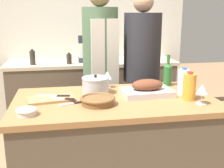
% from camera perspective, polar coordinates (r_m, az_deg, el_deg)
% --- Properties ---
extents(kitchen_island, '(1.47, 0.82, 0.90)m').
position_cam_1_polar(kitchen_island, '(2.24, 0.56, -14.04)').
color(kitchen_island, brown).
rests_on(kitchen_island, ground_plane).
extents(back_counter, '(2.13, 0.60, 0.92)m').
position_cam_1_polar(back_counter, '(3.70, -3.96, -2.32)').
color(back_counter, brown).
rests_on(back_counter, ground_plane).
extents(back_wall, '(2.63, 0.10, 2.55)m').
position_cam_1_polar(back_wall, '(3.90, -4.73, 10.74)').
color(back_wall, silver).
rests_on(back_wall, ground_plane).
extents(roasting_pan, '(0.39, 0.26, 0.12)m').
position_cam_1_polar(roasting_pan, '(2.16, 7.15, -1.03)').
color(roasting_pan, '#BCBCC1').
rests_on(roasting_pan, kitchen_island).
extents(wicker_basket, '(0.24, 0.24, 0.06)m').
position_cam_1_polar(wicker_basket, '(1.93, -2.93, -3.30)').
color(wicker_basket, brown).
rests_on(wicker_basket, kitchen_island).
extents(cutting_board, '(0.35, 0.23, 0.02)m').
position_cam_1_polar(cutting_board, '(2.07, -12.27, -3.02)').
color(cutting_board, '#AD7F51').
rests_on(cutting_board, kitchen_island).
extents(stock_pot, '(0.21, 0.21, 0.15)m').
position_cam_1_polar(stock_pot, '(2.18, -3.36, -0.30)').
color(stock_pot, '#B7B7BC').
rests_on(stock_pot, kitchen_island).
extents(mixing_bowl, '(0.13, 0.13, 0.04)m').
position_cam_1_polar(mixing_bowl, '(1.81, -16.98, -5.40)').
color(mixing_bowl, beige).
rests_on(mixing_bowl, kitchen_island).
extents(juice_jug, '(0.09, 0.09, 0.21)m').
position_cam_1_polar(juice_jug, '(2.09, 15.44, -0.55)').
color(juice_jug, orange).
rests_on(juice_jug, kitchen_island).
extents(milk_jug, '(0.09, 0.09, 0.21)m').
position_cam_1_polar(milk_jug, '(2.23, 14.32, 0.46)').
color(milk_jug, white).
rests_on(milk_jug, kitchen_island).
extents(wine_bottle_green, '(0.07, 0.07, 0.27)m').
position_cam_1_polar(wine_bottle_green, '(2.46, 11.23, 2.11)').
color(wine_bottle_green, '#28662D').
rests_on(wine_bottle_green, kitchen_island).
extents(wine_glass_left, '(0.08, 0.08, 0.14)m').
position_cam_1_polar(wine_glass_left, '(2.34, -0.97, 1.70)').
color(wine_glass_left, silver).
rests_on(wine_glass_left, kitchen_island).
extents(wine_glass_right, '(0.08, 0.08, 0.14)m').
position_cam_1_polar(wine_glass_right, '(2.02, 17.86, -1.11)').
color(wine_glass_right, silver).
rests_on(wine_glass_right, kitchen_island).
extents(knife_chef, '(0.25, 0.07, 0.01)m').
position_cam_1_polar(knife_chef, '(2.11, -11.66, -2.36)').
color(knife_chef, '#B7B7BC').
rests_on(knife_chef, cutting_board).
extents(knife_paring, '(0.17, 0.09, 0.01)m').
position_cam_1_polar(knife_paring, '(2.03, -9.86, -2.92)').
color(knife_paring, '#B7B7BC').
rests_on(knife_paring, cutting_board).
extents(knife_bread, '(0.17, 0.08, 0.01)m').
position_cam_1_polar(knife_bread, '(1.97, -8.20, -3.95)').
color(knife_bread, '#B7B7BC').
rests_on(knife_bread, kitchen_island).
extents(stand_mixer, '(0.18, 0.14, 0.33)m').
position_cam_1_polar(stand_mixer, '(3.51, -5.37, 6.67)').
color(stand_mixer, '#333842').
rests_on(stand_mixer, back_counter).
extents(condiment_bottle_tall, '(0.06, 0.06, 0.14)m').
position_cam_1_polar(condiment_bottle_tall, '(3.41, -8.72, 5.05)').
color(condiment_bottle_tall, '#332D28').
rests_on(condiment_bottle_tall, back_counter).
extents(condiment_bottle_short, '(0.06, 0.06, 0.18)m').
position_cam_1_polar(condiment_bottle_short, '(3.44, -15.84, 5.18)').
color(condiment_bottle_short, '#332D28').
rests_on(condiment_bottle_short, back_counter).
extents(person_cook_aproned, '(0.36, 0.38, 1.78)m').
position_cam_1_polar(person_cook_aproned, '(2.90, -2.35, 3.75)').
color(person_cook_aproned, beige).
rests_on(person_cook_aproned, ground_plane).
extents(person_cook_guest, '(0.38, 0.38, 1.72)m').
position_cam_1_polar(person_cook_guest, '(2.95, 6.06, 3.05)').
color(person_cook_guest, beige).
rests_on(person_cook_guest, ground_plane).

